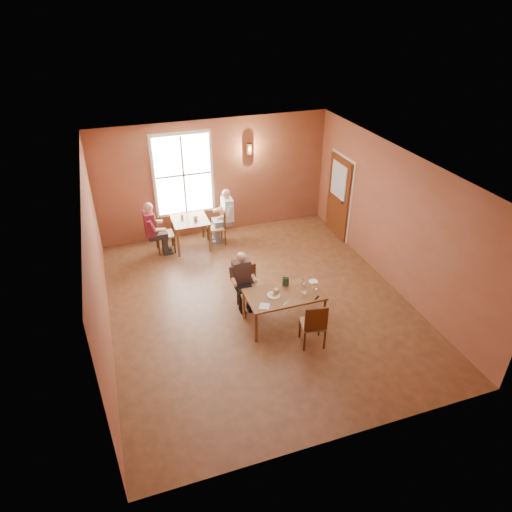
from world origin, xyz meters
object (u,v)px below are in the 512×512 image
object	(u,v)px
chair_diner_maroon	(165,234)
diner_main	(249,285)
main_table	(284,308)
chair_diner_main	(249,289)
second_table	(191,233)
chair_empty	(313,323)
chair_diner_white	(216,226)
diner_maroon	(163,227)
diner_white	(217,219)

from	to	relation	value
chair_diner_maroon	diner_main	bearing A→B (deg)	22.85
main_table	chair_diner_maroon	bearing A→B (deg)	116.03
main_table	chair_diner_main	size ratio (longest dim) A/B	1.56
diner_main	second_table	xyz separation A→B (m)	(-0.59, 2.94, -0.21)
chair_empty	chair_diner_white	distance (m)	4.35
chair_diner_white	second_table	bearing A→B (deg)	90.00
chair_diner_white	diner_maroon	bearing A→B (deg)	90.00
chair_diner_maroon	chair_empty	bearing A→B (deg)	25.15
chair_diner_main	chair_diner_maroon	distance (m)	3.16
chair_diner_white	chair_diner_maroon	distance (m)	1.30
second_table	diner_white	world-z (taller)	diner_white
chair_diner_main	chair_empty	bearing A→B (deg)	119.33
chair_diner_main	chair_diner_white	xyz separation A→B (m)	(0.06, 2.91, -0.00)
diner_main	chair_diner_white	distance (m)	2.94
chair_diner_main	diner_main	world-z (taller)	diner_main
main_table	chair_diner_maroon	size ratio (longest dim) A/B	1.53
diner_main	chair_empty	size ratio (longest dim) A/B	1.26
diner_maroon	second_table	bearing A→B (deg)	90.00
chair_diner_white	chair_diner_maroon	world-z (taller)	chair_diner_maroon
diner_main	diner_white	xyz separation A→B (m)	(0.09, 2.94, 0.08)
diner_main	diner_maroon	world-z (taller)	diner_maroon
chair_diner_main	diner_maroon	bearing A→B (deg)	-66.44
chair_diner_maroon	second_table	bearing A→B (deg)	90.00
second_table	chair_diner_maroon	bearing A→B (deg)	180.00
chair_diner_white	chair_diner_main	bearing A→B (deg)	178.80
chair_diner_maroon	diner_maroon	distance (m)	0.20
second_table	chair_diner_white	size ratio (longest dim) A/B	0.94
chair_diner_main	chair_diner_maroon	bearing A→B (deg)	-66.94
diner_white	chair_diner_maroon	distance (m)	1.34
main_table	chair_empty	xyz separation A→B (m)	(0.28, -0.73, 0.13)
chair_diner_main	diner_main	xyz separation A→B (m)	(0.00, -0.03, 0.12)
chair_empty	diner_white	size ratio (longest dim) A/B	0.70
second_table	diner_white	distance (m)	0.74
chair_diner_main	diner_maroon	size ratio (longest dim) A/B	0.69
chair_diner_main	second_table	bearing A→B (deg)	-78.56
chair_empty	diner_maroon	size ratio (longest dim) A/B	0.70
diner_main	chair_diner_white	world-z (taller)	diner_main
main_table	chair_empty	bearing A→B (deg)	-69.33
chair_diner_maroon	diner_maroon	world-z (taller)	diner_maroon
chair_diner_maroon	diner_maroon	size ratio (longest dim) A/B	0.71
diner_main	second_table	size ratio (longest dim) A/B	1.36
chair_diner_white	diner_white	bearing A→B (deg)	-90.00
diner_white	diner_maroon	xyz separation A→B (m)	(-1.36, 0.00, 0.00)
main_table	diner_main	bearing A→B (deg)	128.88
diner_maroon	chair_diner_white	bearing A→B (deg)	90.00
diner_main	chair_diner_maroon	bearing A→B (deg)	-67.15
diner_main	chair_diner_white	size ratio (longest dim) A/B	1.27
chair_empty	chair_diner_white	bearing A→B (deg)	110.28
chair_empty	chair_diner_white	world-z (taller)	chair_empty
diner_maroon	diner_main	bearing A→B (deg)	23.34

